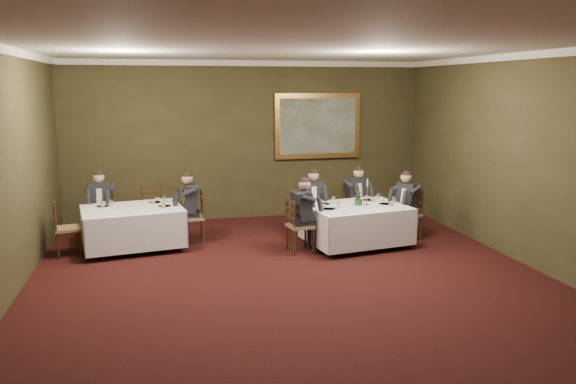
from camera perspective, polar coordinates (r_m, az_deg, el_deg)
name	(u,v)px	position (r m, az deg, el deg)	size (l,w,h in m)	color
ground	(302,295)	(8.20, 1.46, -10.40)	(10.00, 10.00, 0.00)	black
ceiling	(304,44)	(7.67, 1.59, 14.78)	(8.00, 10.00, 0.10)	silver
back_wall	(247,141)	(12.61, -4.15, 5.22)	(8.00, 0.10, 3.50)	#333019
front_wall	(538,319)	(3.30, 24.09, -11.72)	(8.00, 0.10, 3.50)	#333019
right_wall	(555,166)	(9.55, 25.48, 2.42)	(0.10, 10.00, 3.50)	#333019
crown_molding	(304,49)	(7.67, 1.59, 14.34)	(8.00, 10.00, 0.12)	white
table_main	(356,222)	(10.58, 6.92, -3.06)	(2.00, 1.65, 0.67)	black
table_second	(133,225)	(10.70, -15.49, -3.22)	(1.97, 1.62, 0.67)	black
chair_main_backleft	(312,222)	(11.21, 2.43, -3.07)	(0.45, 0.43, 1.00)	olive
diner_main_backleft	(312,211)	(11.15, 2.46, -1.94)	(0.43, 0.49, 1.35)	black
chair_main_backright	(355,218)	(11.64, 6.79, -2.62)	(0.54, 0.53, 1.00)	olive
diner_main_backright	(355,207)	(11.58, 6.85, -1.53)	(0.52, 0.57, 1.35)	black
chair_main_endleft	(300,237)	(10.13, 1.18, -4.57)	(0.47, 0.49, 1.00)	olive
diner_main_endleft	(300,224)	(10.08, 1.25, -3.31)	(0.53, 0.46, 1.35)	black
chair_main_endright	(407,225)	(11.21, 12.04, -3.31)	(0.56, 0.57, 1.00)	olive
diner_main_endright	(408,214)	(11.14, 12.05, -2.18)	(0.60, 0.56, 1.35)	black
chair_sec_backleft	(103,225)	(11.58, -18.32, -3.17)	(0.47, 0.45, 1.00)	olive
diner_sec_backleft	(102,213)	(11.52, -18.40, -2.08)	(0.44, 0.51, 1.35)	black
chair_sec_backright	(152,220)	(11.68, -13.65, -2.81)	(0.47, 0.46, 1.00)	olive
chair_sec_endright	(194,228)	(10.91, -9.56, -3.60)	(0.43, 0.45, 1.00)	olive
diner_sec_endright	(193,216)	(10.86, -9.66, -2.43)	(0.49, 0.42, 1.35)	black
chair_sec_endleft	(68,240)	(10.68, -21.46, -4.53)	(0.49, 0.51, 1.00)	olive
centerpiece	(359,198)	(10.53, 7.24, -0.60)	(0.25, 0.22, 0.28)	#2D5926
candlestick	(367,195)	(10.54, 8.04, -0.33)	(0.07, 0.07, 0.51)	#BC8439
place_setting_table_main	(326,202)	(10.65, 3.90, -1.00)	(0.33, 0.31, 0.14)	white
place_setting_table_second	(106,204)	(10.97, -18.01, -1.17)	(0.33, 0.31, 0.14)	white
painting	(318,126)	(12.87, 3.02, 6.71)	(1.99, 0.09, 1.47)	tan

